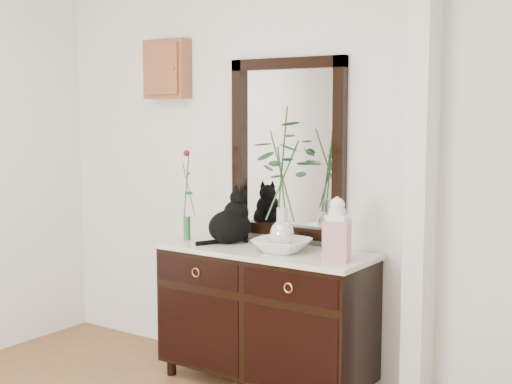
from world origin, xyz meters
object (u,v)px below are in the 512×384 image
Objects in this scene: cat at (230,216)px; lotus_bowl at (282,245)px; sideboard at (265,310)px; ginger_jar at (337,229)px.

lotus_bowl is at bearing 16.65° from cat.
sideboard is at bearing 19.80° from cat.
sideboard is at bearing 166.00° from lotus_bowl.
cat is at bearing 175.43° from sideboard.
cat is 0.45m from lotus_bowl.
lotus_bowl is 0.89× the size of ginger_jar.
lotus_bowl is at bearing 173.37° from ginger_jar.
ginger_jar reaches higher than lotus_bowl.
ginger_jar is (0.38, -0.04, 0.14)m from lotus_bowl.
sideboard is 0.77m from ginger_jar.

